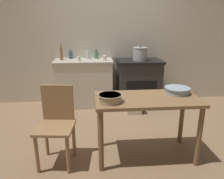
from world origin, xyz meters
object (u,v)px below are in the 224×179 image
Objects in this scene: stock_pot at (140,54)px; bottle_far_left at (96,55)px; bottle_center_left at (61,54)px; cup_center_right at (79,59)px; stove at (138,82)px; bottle_left at (71,55)px; flour_sack at (134,105)px; mixing_bowl_large at (177,90)px; work_table at (147,107)px; bottle_mid_left at (88,55)px; mixing_bowl_small at (110,98)px; cup_center at (104,58)px; chair at (56,122)px.

bottle_far_left is at bearing 162.70° from stock_pot.
bottle_center_left reaches higher than cup_center_right.
stove is 1.40m from bottle_left.
flour_sack is 1.04× the size of bottle_center_left.
bottle_far_left is 0.49m from bottle_left.
mixing_bowl_large is at bearing -75.50° from flour_sack.
work_table is 3.90× the size of mixing_bowl_large.
flour_sack is 1.29m from bottle_mid_left.
bottle_mid_left is at bearing -166.59° from bottle_far_left.
mixing_bowl_small is at bearing -164.61° from mixing_bowl_large.
work_table is at bearing -162.46° from mixing_bowl_large.
bottle_center_left is 0.35m from cup_center_right.
flour_sack is 1.21m from bottle_far_left.
mixing_bowl_small is (-0.43, -0.10, 0.16)m from work_table.
stock_pot is 0.84m from bottle_far_left.
bottle_left is at bearing 117.82° from work_table.
cup_center_right is at bearing 156.29° from flour_sack.
work_table is at bearing 13.39° from mixing_bowl_small.
mixing_bowl_large is at bearing 15.39° from mixing_bowl_small.
bottle_far_left is at bearing 105.71° from work_table.
cup_center is at bearing -22.39° from bottle_left.
chair is 4.39× the size of bottle_mid_left.
bottle_left is 0.33m from bottle_mid_left.
mixing_bowl_small is (-0.82, -0.23, 0.01)m from mixing_bowl_large.
bottle_far_left reaches higher than bottle_left.
chair is (-1.29, -1.73, 0.04)m from stove.
cup_center is (0.30, -0.19, -0.03)m from bottle_mid_left.
mixing_bowl_small is 3.13× the size of cup_center_right.
chair is 9.93× the size of cup_center.
mixing_bowl_small is at bearing -86.92° from bottle_far_left.
stock_pot is (1.28, 1.68, 0.52)m from chair.
work_table is at bearing 6.87° from chair.
work_table is at bearing -69.59° from bottle_mid_left.
cup_center_right is at bearing 90.58° from chair.
mixing_bowl_large is 1.16× the size of mixing_bowl_small.
bottle_far_left is 2.15× the size of cup_center_right.
cup_center is (0.63, -0.26, -0.02)m from bottle_left.
bottle_center_left reaches higher than bottle_left.
bottle_mid_left is at bearing 170.97° from stove.
stock_pot is 1.50× the size of bottle_far_left.
mixing_bowl_small is at bearing -73.77° from bottle_left.
chair is at bearing -85.14° from bottle_center_left.
mixing_bowl_small is (-0.69, -1.82, 0.35)m from stove.
stove is 0.97m from bottle_far_left.
mixing_bowl_large is 1.49× the size of bottle_mid_left.
work_table is 1.32× the size of chair.
mixing_bowl_large is at bearing -85.06° from stock_pot.
bottle_mid_left is (-0.96, 0.15, 0.52)m from stove.
bottle_center_left is (-1.18, 1.80, 0.37)m from work_table.
bottle_mid_left reaches higher than chair.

